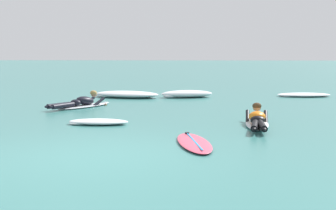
% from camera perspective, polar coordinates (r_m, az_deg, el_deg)
% --- Properties ---
extents(ground_plane, '(120.00, 120.00, 0.00)m').
position_cam_1_polar(ground_plane, '(18.26, -2.54, 0.88)').
color(ground_plane, '#387A75').
extents(surfer_near, '(0.75, 2.61, 0.54)m').
position_cam_1_polar(surfer_near, '(11.66, 10.34, -1.73)').
color(surfer_near, silver).
rests_on(surfer_near, ground).
extents(surfer_far, '(1.72, 2.37, 0.53)m').
position_cam_1_polar(surfer_far, '(15.35, -10.02, 0.23)').
color(surfer_far, silver).
rests_on(surfer_far, ground).
extents(drifting_surfboard, '(0.90, 2.14, 0.16)m').
position_cam_1_polar(drifting_surfboard, '(9.32, 3.02, -4.37)').
color(drifting_surfboard, '#E54C66').
rests_on(drifting_surfboard, ground).
extents(whitewater_front, '(2.04, 1.18, 0.27)m').
position_cam_1_polar(whitewater_front, '(18.27, 2.22, 1.28)').
color(whitewater_front, white).
rests_on(whitewater_front, ground).
extents(whitewater_mid_left, '(1.44, 0.63, 0.13)m').
position_cam_1_polar(whitewater_mid_left, '(11.84, -8.06, -1.95)').
color(whitewater_mid_left, white).
rests_on(whitewater_mid_left, ground).
extents(whitewater_mid_right, '(2.05, 1.02, 0.14)m').
position_cam_1_polar(whitewater_mid_right, '(19.30, 15.50, 1.15)').
color(whitewater_mid_right, white).
rests_on(whitewater_mid_right, ground).
extents(whitewater_back, '(2.62, 1.61, 0.25)m').
position_cam_1_polar(whitewater_back, '(18.27, -4.77, 1.23)').
color(whitewater_back, white).
rests_on(whitewater_back, ground).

